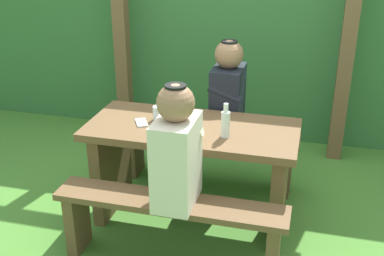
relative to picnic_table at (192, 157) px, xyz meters
name	(u,v)px	position (x,y,z in m)	size (l,w,h in m)	color
ground_plane	(192,217)	(0.00, 0.00, -0.49)	(12.00, 12.00, 0.00)	#467E2F
hedge_backdrop	(242,27)	(0.00, 2.00, 0.47)	(6.40, 1.02, 1.92)	#356D37
pergola_post_left	(121,33)	(-0.99, 1.26, 0.51)	(0.12, 0.12, 2.01)	brown
pergola_post_right	(348,47)	(0.99, 1.26, 0.51)	(0.12, 0.12, 2.01)	brown
picnic_table	(192,157)	(0.00, 0.00, 0.00)	(1.40, 0.64, 0.72)	brown
bench_near	(170,219)	(0.00, -0.52, -0.16)	(1.40, 0.24, 0.46)	brown
bench_far	(209,146)	(0.00, 0.52, -0.16)	(1.40, 0.24, 0.46)	brown
person_white_shirt	(176,150)	(0.04, -0.52, 0.30)	(0.25, 0.35, 0.72)	silver
person_black_coat	(228,92)	(0.14, 0.52, 0.30)	(0.25, 0.35, 0.72)	black
drinking_glass	(158,113)	(-0.25, 0.05, 0.27)	(0.07, 0.07, 0.10)	silver
bottle_left	(225,123)	(0.24, -0.11, 0.32)	(0.06, 0.06, 0.22)	silver
bottle_right	(163,113)	(-0.19, -0.03, 0.31)	(0.06, 0.06, 0.23)	silver
cell_phone	(141,123)	(-0.34, -0.04, 0.23)	(0.07, 0.14, 0.01)	silver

